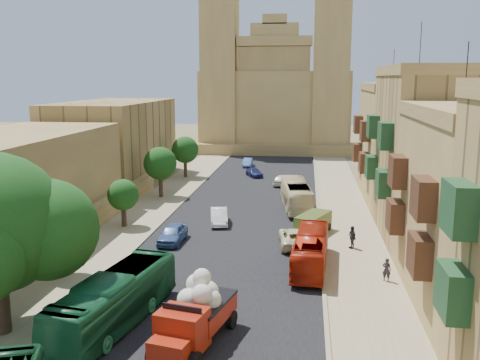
% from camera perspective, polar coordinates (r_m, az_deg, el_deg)
% --- Properties ---
extents(road_surface, '(14.00, 140.00, 0.01)m').
position_cam_1_polar(road_surface, '(51.64, 0.56, -3.53)').
color(road_surface, black).
rests_on(road_surface, ground).
extents(sidewalk_east, '(5.00, 140.00, 0.01)m').
position_cam_1_polar(sidewalk_east, '(51.45, 11.15, -3.79)').
color(sidewalk_east, '#948461').
rests_on(sidewalk_east, ground).
extents(sidewalk_west, '(5.00, 140.00, 0.01)m').
position_cam_1_polar(sidewalk_west, '(53.54, -9.61, -3.17)').
color(sidewalk_west, '#948461').
rests_on(sidewalk_west, ground).
extents(kerb_east, '(0.25, 140.00, 0.12)m').
position_cam_1_polar(kerb_east, '(51.32, 8.36, -3.68)').
color(kerb_east, '#948461').
rests_on(kerb_east, ground).
extents(kerb_west, '(0.25, 140.00, 0.12)m').
position_cam_1_polar(kerb_west, '(52.87, -7.01, -3.21)').
color(kerb_west, '#948461').
rests_on(kerb_west, ground).
extents(townhouse_c, '(9.00, 14.00, 17.40)m').
position_cam_1_polar(townhouse_c, '(46.23, 19.89, 2.85)').
color(townhouse_c, '#A9884C').
rests_on(townhouse_c, ground).
extents(townhouse_d, '(9.00, 14.00, 15.90)m').
position_cam_1_polar(townhouse_d, '(59.95, 16.96, 3.98)').
color(townhouse_d, '#9E8047').
rests_on(townhouse_d, ground).
extents(west_wall, '(1.00, 40.00, 1.80)m').
position_cam_1_polar(west_wall, '(45.28, -16.95, -4.90)').
color(west_wall, '#9E8047').
rests_on(west_wall, ground).
extents(west_building_mid, '(10.00, 22.00, 10.00)m').
position_cam_1_polar(west_building_mid, '(68.43, -13.22, 3.98)').
color(west_building_mid, '#A9884C').
rests_on(west_building_mid, ground).
extents(church, '(28.00, 22.50, 36.30)m').
position_cam_1_polar(church, '(98.54, 3.87, 8.86)').
color(church, '#9E8047').
rests_on(church, ground).
extents(street_tree_a, '(2.75, 2.75, 4.23)m').
position_cam_1_polar(street_tree_a, '(36.77, -18.59, -5.49)').
color(street_tree_a, '#38281C').
rests_on(street_tree_a, ground).
extents(street_tree_b, '(2.73, 2.73, 4.20)m').
position_cam_1_polar(street_tree_b, '(47.52, -12.37, -1.59)').
color(street_tree_b, '#38281C').
rests_on(street_tree_b, ground).
extents(street_tree_c, '(3.58, 3.58, 5.51)m').
position_cam_1_polar(street_tree_c, '(58.60, -8.51, 1.75)').
color(street_tree_c, '#38281C').
rests_on(street_tree_c, ground).
extents(street_tree_d, '(3.50, 3.50, 5.38)m').
position_cam_1_polar(street_tree_d, '(70.11, -5.88, 3.21)').
color(street_tree_d, '#38281C').
rests_on(street_tree_d, ground).
extents(red_truck, '(3.58, 6.41, 3.56)m').
position_cam_1_polar(red_truck, '(26.70, -4.89, -14.08)').
color(red_truck, '#9C1E0C').
rests_on(red_truck, ground).
extents(olive_pickup, '(3.24, 4.39, 1.66)m').
position_cam_1_polar(olive_pickup, '(45.24, 7.80, -4.65)').
color(olive_pickup, '#46541F').
rests_on(olive_pickup, ground).
extents(bus_green_north, '(4.13, 10.48, 2.85)m').
position_cam_1_polar(bus_green_north, '(29.25, -13.23, -12.35)').
color(bus_green_north, '#1C6839').
rests_on(bus_green_north, ground).
extents(bus_red_east, '(2.66, 8.96, 2.46)m').
position_cam_1_polar(bus_red_east, '(37.10, 7.56, -7.44)').
color(bus_red_east, '#AF200C').
rests_on(bus_red_east, ground).
extents(bus_cream_east, '(3.54, 10.19, 2.78)m').
position_cam_1_polar(bus_cream_east, '(53.45, 6.02, -1.57)').
color(bus_cream_east, beige).
rests_on(bus_cream_east, ground).
extents(car_blue_a, '(1.84, 4.29, 1.44)m').
position_cam_1_polar(car_blue_a, '(42.69, -7.20, -5.70)').
color(car_blue_a, '#3C5D93').
rests_on(car_blue_a, ground).
extents(car_white_a, '(2.21, 4.37, 1.38)m').
position_cam_1_polar(car_white_a, '(47.70, -2.25, -3.90)').
color(car_white_a, white).
rests_on(car_white_a, ground).
extents(car_cream, '(2.77, 5.19, 1.39)m').
position_cam_1_polar(car_cream, '(41.71, 5.86, -6.11)').
color(car_cream, beige).
rests_on(car_cream, ground).
extents(car_dkblue, '(2.92, 4.05, 1.09)m').
position_cam_1_polar(car_dkblue, '(70.59, 1.52, 0.80)').
color(car_dkblue, '#171D4B').
rests_on(car_dkblue, ground).
extents(car_white_b, '(2.37, 4.16, 1.33)m').
position_cam_1_polar(car_white_b, '(64.99, 4.51, 0.01)').
color(car_white_b, white).
rests_on(car_white_b, ground).
extents(car_blue_b, '(1.32, 3.70, 1.21)m').
position_cam_1_polar(car_blue_b, '(78.68, 0.84, 1.89)').
color(car_blue_b, '#496DC0').
rests_on(car_blue_b, ground).
extents(pedestrian_a, '(0.66, 0.55, 1.53)m').
position_cam_1_polar(pedestrian_a, '(35.80, 15.37, -9.21)').
color(pedestrian_a, black).
rests_on(pedestrian_a, ground).
extents(pedestrian_c, '(0.80, 1.13, 1.78)m').
position_cam_1_polar(pedestrian_c, '(41.75, 11.86, -6.00)').
color(pedestrian_c, '#2C2A30').
rests_on(pedestrian_c, ground).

